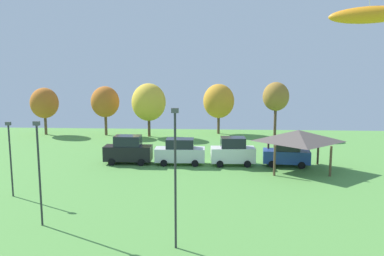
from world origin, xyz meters
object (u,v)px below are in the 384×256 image
Objects in this scene: park_pavilion at (298,136)px; treeline_tree_2 at (149,102)px; treeline_tree_1 at (105,102)px; kite_flying_5 at (369,15)px; parked_car_leftmost at (128,150)px; light_post_0 at (175,172)px; parked_car_third_from_left at (233,152)px; light_post_1 at (39,167)px; parked_car_rightmost_in_row at (286,154)px; treeline_tree_3 at (219,101)px; parked_car_second_from_left at (180,152)px; light_post_2 at (10,154)px; treeline_tree_4 at (276,97)px; treeline_tree_0 at (44,103)px.

treeline_tree_2 is (-15.99, 16.20, 1.43)m from park_pavilion.
treeline_tree_1 is 5.97m from treeline_tree_2.
kite_flying_5 is 15.65m from park_pavilion.
light_post_0 reaches higher than parked_car_leftmost.
parked_car_third_from_left is 19.30m from light_post_1.
treeline_tree_1 is at bearing 149.47° from parked_car_rightmost_in_row.
parked_car_third_from_left is 0.62× the size of treeline_tree_3.
kite_flying_5 is 0.59× the size of light_post_0.
kite_flying_5 is 0.69× the size of light_post_1.
parked_car_leftmost is 4.95m from parked_car_second_from_left.
parked_car_second_from_left is at bearing -101.97° from treeline_tree_3.
light_post_2 is 25.69m from treeline_tree_1.
treeline_tree_4 is (11.12, 15.93, 4.00)m from parked_car_second_from_left.
light_post_0 reaches higher than treeline_tree_4.
kite_flying_5 is at bearing 18.75° from light_post_0.
treeline_tree_1 is (-0.16, 25.65, 1.38)m from light_post_2.
kite_flying_5 is 0.71× the size of park_pavilion.
park_pavilion is at bearing -91.58° from treeline_tree_4.
parked_car_third_from_left is 0.68× the size of light_post_1.
kite_flying_5 is 33.62m from treeline_tree_3.
treeline_tree_1 is at bearing 127.40° from kite_flying_5.
parked_car_leftmost is at bearing 83.16° from light_post_1.
treeline_tree_2 is at bearing 101.57° from light_post_0.
kite_flying_5 is 43.68m from treeline_tree_0.
light_post_0 is 1.17× the size of light_post_1.
parked_car_third_from_left is 0.78× the size of light_post_2.
treeline_tree_4 is (6.17, 15.90, 3.93)m from parked_car_third_from_left.
treeline_tree_4 reaches higher than parked_car_leftmost.
treeline_tree_4 reaches higher than park_pavilion.
treeline_tree_4 is at bearing 73.71° from light_post_0.
treeline_tree_2 is 16.52m from treeline_tree_4.
parked_car_second_from_left is 15.10m from light_post_2.
treeline_tree_3 is 7.62m from treeline_tree_4.
parked_car_third_from_left is at bearing 32.12° from light_post_2.
treeline_tree_2 reaches higher than park_pavilion.
parked_car_leftmost is 0.73× the size of light_post_1.
light_post_1 is at bearing -49.57° from light_post_2.
treeline_tree_1 reaches higher than parked_car_rightmost_in_row.
treeline_tree_1 is at bearing -179.14° from treeline_tree_4.
parked_car_second_from_left is at bearing 172.86° from park_pavilion.
light_post_2 is at bearing -121.08° from parked_car_leftmost.
park_pavilion is at bearing -8.13° from parked_car_second_from_left.
treeline_tree_4 is at bearing 44.74° from parked_car_leftmost.
parked_car_rightmost_in_row is 23.40m from light_post_2.
light_post_2 is (-22.61, 4.13, -8.87)m from kite_flying_5.
treeline_tree_4 is at bearing 49.45° from light_post_2.
light_post_2 is at bearing -130.55° from treeline_tree_4.
light_post_1 is 0.94× the size of treeline_tree_1.
light_post_0 is at bearing -161.25° from kite_flying_5.
parked_car_third_from_left is at bearing -111.21° from treeline_tree_4.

